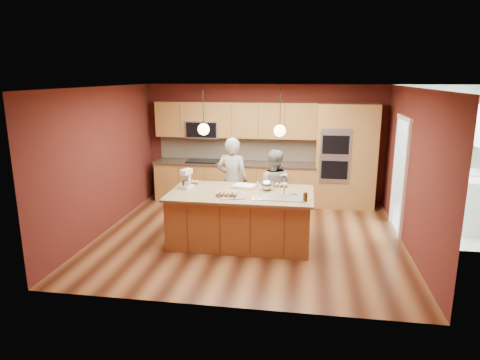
% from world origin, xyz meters
% --- Properties ---
extents(floor, '(5.50, 5.50, 0.00)m').
position_xyz_m(floor, '(0.00, 0.00, 0.00)').
color(floor, '#401E10').
rests_on(floor, ground).
extents(ceiling, '(5.50, 5.50, 0.00)m').
position_xyz_m(ceiling, '(0.00, 0.00, 2.70)').
color(ceiling, silver).
rests_on(ceiling, ground).
extents(wall_back, '(5.50, 0.00, 5.50)m').
position_xyz_m(wall_back, '(0.00, 2.50, 1.35)').
color(wall_back, '#4D1B16').
rests_on(wall_back, ground).
extents(wall_front, '(5.50, 0.00, 5.50)m').
position_xyz_m(wall_front, '(0.00, -2.50, 1.35)').
color(wall_front, '#4D1B16').
rests_on(wall_front, ground).
extents(wall_left, '(0.00, 5.00, 5.00)m').
position_xyz_m(wall_left, '(-2.75, 0.00, 1.35)').
color(wall_left, '#4D1B16').
rests_on(wall_left, ground).
extents(wall_right, '(0.00, 5.00, 5.00)m').
position_xyz_m(wall_right, '(2.75, 0.00, 1.35)').
color(wall_right, '#4D1B16').
rests_on(wall_right, ground).
extents(cabinet_run, '(3.74, 0.64, 2.30)m').
position_xyz_m(cabinet_run, '(-0.68, 2.25, 0.98)').
color(cabinet_run, olive).
rests_on(cabinet_run, floor).
extents(oven_column, '(1.30, 0.62, 2.30)m').
position_xyz_m(oven_column, '(1.85, 2.19, 1.15)').
color(oven_column, olive).
rests_on(oven_column, floor).
extents(doorway_trim, '(0.08, 1.11, 2.20)m').
position_xyz_m(doorway_trim, '(2.73, 0.80, 1.05)').
color(doorway_trim, white).
rests_on(doorway_trim, wall_right).
extents(pendant_left, '(0.20, 0.20, 0.80)m').
position_xyz_m(pendant_left, '(-0.76, -0.27, 2.00)').
color(pendant_left, black).
rests_on(pendant_left, ceiling).
extents(pendant_right, '(0.20, 0.20, 0.80)m').
position_xyz_m(pendant_right, '(0.54, -0.27, 2.00)').
color(pendant_right, black).
rests_on(pendant_right, ceiling).
extents(island, '(2.49, 1.40, 1.30)m').
position_xyz_m(island, '(-0.09, -0.28, 0.47)').
color(island, olive).
rests_on(island, floor).
extents(person_left, '(0.69, 0.51, 1.74)m').
position_xyz_m(person_left, '(-0.43, 0.68, 0.87)').
color(person_left, black).
rests_on(person_left, floor).
extents(person_right, '(0.80, 0.65, 1.52)m').
position_xyz_m(person_right, '(0.38, 0.68, 0.76)').
color(person_right, gray).
rests_on(person_right, floor).
extents(stand_mixer, '(0.25, 0.29, 0.34)m').
position_xyz_m(stand_mixer, '(-1.12, -0.15, 1.06)').
color(stand_mixer, silver).
rests_on(stand_mixer, island).
extents(sheet_cake, '(0.49, 0.41, 0.05)m').
position_xyz_m(sheet_cake, '(-0.10, 0.06, 0.94)').
color(sheet_cake, silver).
rests_on(sheet_cake, island).
extents(cooling_rack, '(0.47, 0.39, 0.02)m').
position_xyz_m(cooling_rack, '(-0.21, -0.62, 0.93)').
color(cooling_rack, silver).
rests_on(cooling_rack, island).
extents(mixing_bowl, '(0.23, 0.23, 0.20)m').
position_xyz_m(mixing_bowl, '(0.32, -0.07, 1.01)').
color(mixing_bowl, silver).
rests_on(mixing_bowl, island).
extents(plate, '(0.18, 0.18, 0.01)m').
position_xyz_m(plate, '(0.21, -0.67, 0.92)').
color(plate, white).
rests_on(plate, island).
extents(tumbler, '(0.07, 0.07, 0.14)m').
position_xyz_m(tumbler, '(1.00, -0.65, 0.99)').
color(tumbler, '#39220B').
rests_on(tumbler, island).
extents(phone, '(0.14, 0.10, 0.01)m').
position_xyz_m(phone, '(0.80, -0.29, 0.92)').
color(phone, black).
rests_on(phone, island).
extents(cupcakes_left, '(0.15, 0.15, 0.07)m').
position_xyz_m(cupcakes_left, '(-1.05, 0.15, 0.95)').
color(cupcakes_left, tan).
rests_on(cupcakes_left, island).
extents(cupcakes_rack, '(0.36, 0.21, 0.06)m').
position_xyz_m(cupcakes_rack, '(-0.31, -0.59, 0.97)').
color(cupcakes_rack, tan).
rests_on(cupcakes_rack, island).
extents(cupcakes_right, '(0.31, 0.16, 0.07)m').
position_xyz_m(cupcakes_right, '(0.52, 0.20, 0.95)').
color(cupcakes_right, tan).
rests_on(cupcakes_right, island).
extents(washer, '(0.75, 0.76, 1.01)m').
position_xyz_m(washer, '(4.20, 0.88, 0.50)').
color(washer, silver).
rests_on(washer, floor).
extents(dryer, '(0.71, 0.73, 1.06)m').
position_xyz_m(dryer, '(4.22, 1.46, 0.53)').
color(dryer, silver).
rests_on(dryer, floor).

